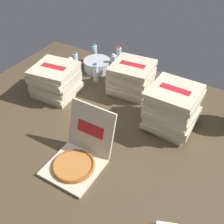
{
  "coord_description": "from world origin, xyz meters",
  "views": [
    {
      "loc": [
        1.01,
        -1.58,
        1.76
      ],
      "look_at": [
        0.01,
        0.1,
        0.14
      ],
      "focal_mm": 44.34,
      "sensor_mm": 36.0,
      "label": 1
    }
  ],
  "objects_px": {
    "water_bottle_6": "(114,63)",
    "pizza_stack_right_mid": "(131,77)",
    "ice_bucket": "(97,65)",
    "water_bottle_1": "(79,71)",
    "pizza_stack_center_near": "(55,80)",
    "water_bottle_0": "(75,62)",
    "water_bottle_2": "(119,56)",
    "water_bottle_5": "(71,67)",
    "open_pizza_box": "(79,155)",
    "water_bottle_3": "(96,73)",
    "water_bottle_4": "(94,53)",
    "pizza_stack_left_mid": "(173,108)"
  },
  "relations": [
    {
      "from": "ice_bucket",
      "to": "water_bottle_1",
      "type": "bearing_deg",
      "value": -103.45
    },
    {
      "from": "water_bottle_2",
      "to": "water_bottle_3",
      "type": "xyz_separation_m",
      "value": [
        -0.02,
        -0.48,
        0.0
      ]
    },
    {
      "from": "pizza_stack_right_mid",
      "to": "water_bottle_2",
      "type": "height_order",
      "value": "pizza_stack_right_mid"
    },
    {
      "from": "water_bottle_1",
      "to": "open_pizza_box",
      "type": "bearing_deg",
      "value": -53.79
    },
    {
      "from": "open_pizza_box",
      "to": "water_bottle_4",
      "type": "xyz_separation_m",
      "value": [
        -0.82,
        1.46,
        0.03
      ]
    },
    {
      "from": "water_bottle_2",
      "to": "water_bottle_6",
      "type": "bearing_deg",
      "value": -77.69
    },
    {
      "from": "pizza_stack_center_near",
      "to": "water_bottle_0",
      "type": "xyz_separation_m",
      "value": [
        -0.12,
        0.5,
        -0.05
      ]
    },
    {
      "from": "pizza_stack_center_near",
      "to": "water_bottle_6",
      "type": "distance_m",
      "value": 0.76
    },
    {
      "from": "water_bottle_1",
      "to": "ice_bucket",
      "type": "bearing_deg",
      "value": 76.55
    },
    {
      "from": "ice_bucket",
      "to": "water_bottle_1",
      "type": "relative_size",
      "value": 1.41
    },
    {
      "from": "water_bottle_6",
      "to": "pizza_stack_right_mid",
      "type": "bearing_deg",
      "value": -33.52
    },
    {
      "from": "water_bottle_0",
      "to": "water_bottle_4",
      "type": "relative_size",
      "value": 1.0
    },
    {
      "from": "water_bottle_4",
      "to": "water_bottle_6",
      "type": "xyz_separation_m",
      "value": [
        0.34,
        -0.1,
        0.0
      ]
    },
    {
      "from": "pizza_stack_left_mid",
      "to": "water_bottle_5",
      "type": "bearing_deg",
      "value": 169.68
    },
    {
      "from": "pizza_stack_right_mid",
      "to": "pizza_stack_left_mid",
      "type": "bearing_deg",
      "value": -29.11
    },
    {
      "from": "pizza_stack_left_mid",
      "to": "water_bottle_6",
      "type": "bearing_deg",
      "value": 149.15
    },
    {
      "from": "water_bottle_1",
      "to": "water_bottle_6",
      "type": "bearing_deg",
      "value": 53.5
    },
    {
      "from": "water_bottle_2",
      "to": "water_bottle_5",
      "type": "relative_size",
      "value": 1.0
    },
    {
      "from": "pizza_stack_left_mid",
      "to": "water_bottle_3",
      "type": "distance_m",
      "value": 1.06
    },
    {
      "from": "open_pizza_box",
      "to": "water_bottle_6",
      "type": "distance_m",
      "value": 1.44
    },
    {
      "from": "open_pizza_box",
      "to": "water_bottle_2",
      "type": "height_order",
      "value": "open_pizza_box"
    },
    {
      "from": "open_pizza_box",
      "to": "water_bottle_2",
      "type": "xyz_separation_m",
      "value": [
        -0.52,
        1.56,
        0.03
      ]
    },
    {
      "from": "water_bottle_0",
      "to": "water_bottle_5",
      "type": "bearing_deg",
      "value": -76.6
    },
    {
      "from": "water_bottle_4",
      "to": "water_bottle_3",
      "type": "bearing_deg",
      "value": -54.68
    },
    {
      "from": "water_bottle_5",
      "to": "water_bottle_4",
      "type": "bearing_deg",
      "value": 83.49
    },
    {
      "from": "water_bottle_0",
      "to": "water_bottle_5",
      "type": "height_order",
      "value": "same"
    },
    {
      "from": "pizza_stack_center_near",
      "to": "water_bottle_0",
      "type": "bearing_deg",
      "value": 102.98
    },
    {
      "from": "water_bottle_0",
      "to": "water_bottle_3",
      "type": "bearing_deg",
      "value": -14.09
    },
    {
      "from": "pizza_stack_left_mid",
      "to": "water_bottle_6",
      "type": "distance_m",
      "value": 1.11
    },
    {
      "from": "pizza_stack_right_mid",
      "to": "water_bottle_3",
      "type": "height_order",
      "value": "pizza_stack_right_mid"
    },
    {
      "from": "water_bottle_6",
      "to": "open_pizza_box",
      "type": "bearing_deg",
      "value": -70.53
    },
    {
      "from": "water_bottle_1",
      "to": "water_bottle_0",
      "type": "bearing_deg",
      "value": 135.98
    },
    {
      "from": "pizza_stack_right_mid",
      "to": "open_pizza_box",
      "type": "bearing_deg",
      "value": -84.0
    },
    {
      "from": "pizza_stack_right_mid",
      "to": "water_bottle_4",
      "type": "distance_m",
      "value": 0.78
    },
    {
      "from": "water_bottle_2",
      "to": "water_bottle_5",
      "type": "height_order",
      "value": "same"
    },
    {
      "from": "ice_bucket",
      "to": "water_bottle_2",
      "type": "distance_m",
      "value": 0.31
    },
    {
      "from": "pizza_stack_right_mid",
      "to": "water_bottle_5",
      "type": "xyz_separation_m",
      "value": [
        -0.75,
        -0.08,
        -0.05
      ]
    },
    {
      "from": "pizza_stack_center_near",
      "to": "pizza_stack_left_mid",
      "type": "relative_size",
      "value": 1.05
    },
    {
      "from": "pizza_stack_center_near",
      "to": "open_pizza_box",
      "type": "bearing_deg",
      "value": -40.29
    },
    {
      "from": "water_bottle_1",
      "to": "water_bottle_5",
      "type": "relative_size",
      "value": 1.0
    },
    {
      "from": "water_bottle_1",
      "to": "water_bottle_6",
      "type": "height_order",
      "value": "same"
    },
    {
      "from": "open_pizza_box",
      "to": "ice_bucket",
      "type": "relative_size",
      "value": 1.68
    },
    {
      "from": "pizza_stack_right_mid",
      "to": "water_bottle_3",
      "type": "bearing_deg",
      "value": -174.03
    },
    {
      "from": "water_bottle_1",
      "to": "water_bottle_4",
      "type": "bearing_deg",
      "value": 100.09
    },
    {
      "from": "pizza_stack_right_mid",
      "to": "water_bottle_0",
      "type": "xyz_separation_m",
      "value": [
        -0.78,
        0.04,
        -0.05
      ]
    },
    {
      "from": "open_pizza_box",
      "to": "water_bottle_0",
      "type": "height_order",
      "value": "open_pizza_box"
    },
    {
      "from": "pizza_stack_left_mid",
      "to": "water_bottle_4",
      "type": "relative_size",
      "value": 2.0
    },
    {
      "from": "water_bottle_1",
      "to": "water_bottle_6",
      "type": "xyz_separation_m",
      "value": [
        0.26,
        0.35,
        0.0
      ]
    },
    {
      "from": "pizza_stack_center_near",
      "to": "water_bottle_6",
      "type": "relative_size",
      "value": 2.11
    },
    {
      "from": "open_pizza_box",
      "to": "water_bottle_5",
      "type": "distance_m",
      "value": 1.35
    }
  ]
}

